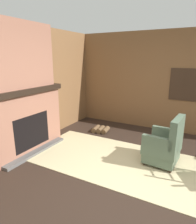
% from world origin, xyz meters
% --- Properties ---
extents(ground_plane, '(14.00, 14.00, 0.00)m').
position_xyz_m(ground_plane, '(0.00, 0.00, 0.00)').
color(ground_plane, '#2D2119').
extents(wood_panel_wall_left, '(0.06, 6.06, 2.65)m').
position_xyz_m(wood_panel_wall_left, '(-2.76, 0.00, 1.32)').
color(wood_panel_wall_left, brown).
rests_on(wood_panel_wall_left, ground).
extents(wood_panel_wall_back, '(6.06, 0.09, 2.65)m').
position_xyz_m(wood_panel_wall_back, '(0.00, 2.76, 1.32)').
color(wood_panel_wall_back, brown).
rests_on(wood_panel_wall_back, ground).
extents(fireplace_hearth, '(0.60, 1.86, 1.36)m').
position_xyz_m(fireplace_hearth, '(-2.53, 0.00, 0.68)').
color(fireplace_hearth, '#93604C').
rests_on(fireplace_hearth, ground).
extents(chimney_breast, '(0.34, 1.55, 1.26)m').
position_xyz_m(chimney_breast, '(-2.54, 0.00, 2.00)').
color(chimney_breast, '#93604C').
rests_on(chimney_breast, fireplace_hearth).
extents(area_rug, '(3.99, 1.76, 0.01)m').
position_xyz_m(area_rug, '(-0.44, 0.52, 0.01)').
color(area_rug, '#C6B789').
rests_on(area_rug, ground).
extents(armchair, '(0.65, 0.70, 0.94)m').
position_xyz_m(armchair, '(0.16, 0.84, 0.35)').
color(armchair, '#516651').
rests_on(armchair, ground).
extents(firewood_stack, '(0.45, 0.40, 0.14)m').
position_xyz_m(firewood_stack, '(-1.66, 1.75, 0.07)').
color(firewood_stack, brown).
rests_on(firewood_stack, ground).
extents(oil_lamp_vase, '(0.13, 0.13, 0.23)m').
position_xyz_m(oil_lamp_vase, '(-2.58, -0.34, 1.44)').
color(oil_lamp_vase, '#47708E').
rests_on(oil_lamp_vase, fireplace_hearth).
extents(storage_case, '(0.14, 0.22, 0.16)m').
position_xyz_m(storage_case, '(-2.58, 0.18, 1.44)').
color(storage_case, brown).
rests_on(storage_case, fireplace_hearth).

